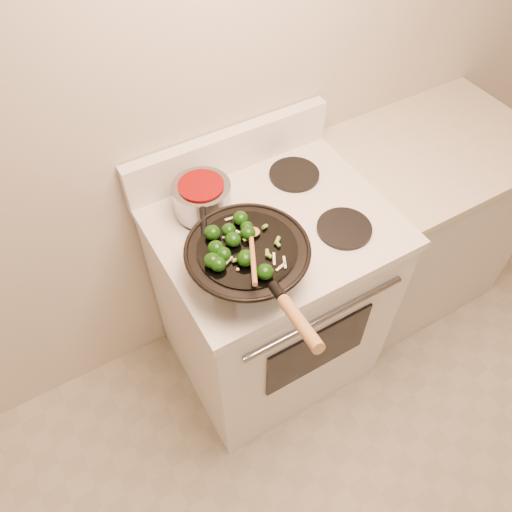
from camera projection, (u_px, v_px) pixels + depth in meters
stove at (270, 297)px, 2.00m from camera, size 0.78×0.67×1.08m
counter_unit at (414, 223)px, 2.27m from camera, size 0.80×0.62×0.91m
wok at (248, 260)px, 1.45m from camera, size 0.37×0.60×0.25m
stirfry at (234, 246)px, 1.39m from camera, size 0.23×0.26×0.04m
wooden_spoon at (252, 246)px, 1.39m from camera, size 0.14×0.23×0.06m
saucepan at (202, 198)px, 1.62m from camera, size 0.19×0.29×0.11m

